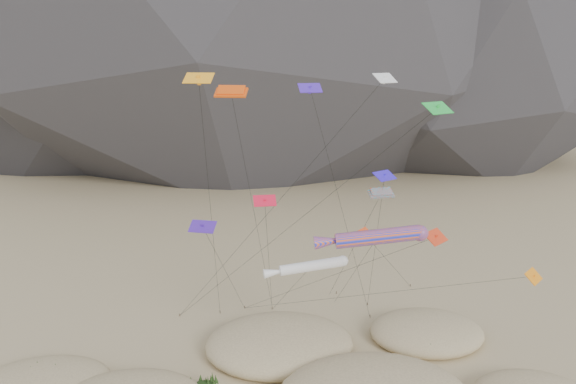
# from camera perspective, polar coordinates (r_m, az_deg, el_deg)

# --- Properties ---
(kite_stakes) EXTENTS (26.42, 7.17, 0.30)m
(kite_stakes) POSITION_cam_1_polar(r_m,az_deg,el_deg) (61.64, 1.44, -11.36)
(kite_stakes) COLOR #3F2D1E
(kite_stakes) RESTS_ON ground
(rainbow_tube_kite) EXTENTS (8.74, 17.29, 13.80)m
(rainbow_tube_kite) POSITION_cam_1_polar(r_m,az_deg,el_deg) (43.20, 8.71, -4.57)
(rainbow_tube_kite) COLOR orange
(rainbow_tube_kite) RESTS_ON ground
(white_tube_kite) EXTENTS (7.32, 11.99, 9.78)m
(white_tube_kite) POSITION_cam_1_polar(r_m,az_deg,el_deg) (47.39, 2.06, -7.59)
(white_tube_kite) COLOR silver
(white_tube_kite) RESTS_ON ground
(orange_parafoil) EXTENTS (5.65, 11.58, 23.96)m
(orange_parafoil) POSITION_cam_1_polar(r_m,az_deg,el_deg) (45.77, -5.75, 9.81)
(orange_parafoil) COLOR #E64A0C
(orange_parafoil) RESTS_ON ground
(multi_parafoil) EXTENTS (2.11, 16.41, 16.05)m
(multi_parafoil) POSITION_cam_1_polar(r_m,az_deg,el_deg) (45.39, 9.35, -0.32)
(multi_parafoil) COLOR red
(multi_parafoil) RESTS_ON ground
(delta_kites) EXTENTS (29.75, 21.09, 24.96)m
(delta_kites) POSITION_cam_1_polar(r_m,az_deg,el_deg) (45.67, 6.48, 2.11)
(delta_kites) COLOR #2E19DB
(delta_kites) RESTS_ON ground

